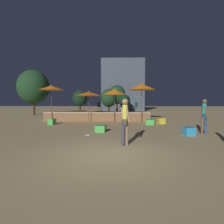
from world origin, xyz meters
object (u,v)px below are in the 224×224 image
at_px(background_tree_1, 124,101).
at_px(background_tree_4, 117,95).
at_px(frisbee_disc, 88,135).
at_px(bistro_chair_1, 99,106).
at_px(patio_umbrella_1, 51,88).
at_px(person_1, 125,120).
at_px(cube_seat_0, 52,122).
at_px(background_tree_3, 80,98).
at_px(patio_umbrella_3, 114,92).
at_px(patio_umbrella_2, 142,87).
at_px(background_tree_2, 109,98).
at_px(cube_seat_4, 101,128).
at_px(bistro_chair_0, 136,106).
at_px(cube_seat_1, 189,131).
at_px(person_0, 204,114).
at_px(cube_seat_3, 150,122).
at_px(background_tree_0, 33,87).
at_px(cube_seat_2, 161,121).
at_px(patio_umbrella_0, 89,94).

height_order(background_tree_1, background_tree_4, background_tree_4).
bearing_deg(frisbee_disc, bistro_chair_1, 91.77).
xyz_separation_m(patio_umbrella_1, person_1, (6.20, -8.63, -1.94)).
bearing_deg(cube_seat_0, background_tree_3, 91.62).
relative_size(patio_umbrella_3, frisbee_disc, 10.57).
xyz_separation_m(patio_umbrella_2, background_tree_2, (-3.14, 6.24, -0.87)).
xyz_separation_m(cube_seat_4, bistro_chair_0, (2.76, 6.79, 1.15)).
distance_m(patio_umbrella_2, background_tree_1, 10.58).
bearing_deg(patio_umbrella_2, background_tree_2, 116.71).
xyz_separation_m(cube_seat_1, person_0, (0.94, 0.36, 0.85)).
relative_size(person_0, bistro_chair_0, 2.11).
bearing_deg(cube_seat_3, background_tree_0, 146.33).
xyz_separation_m(patio_umbrella_3, cube_seat_1, (3.96, -6.35, -2.38)).
relative_size(cube_seat_3, bistro_chair_1, 0.82).
bearing_deg(patio_umbrella_2, person_1, -102.31).
bearing_deg(cube_seat_2, background_tree_1, 101.37).
height_order(patio_umbrella_1, cube_seat_1, patio_umbrella_1).
height_order(patio_umbrella_2, cube_seat_3, patio_umbrella_2).
xyz_separation_m(person_0, background_tree_0, (-15.39, 12.74, 2.55)).
xyz_separation_m(cube_seat_3, background_tree_0, (-13.24, 8.82, 3.43)).
height_order(cube_seat_4, background_tree_1, background_tree_1).
relative_size(cube_seat_4, bistro_chair_1, 0.71).
bearing_deg(cube_seat_0, person_0, -20.55).
relative_size(patio_umbrella_1, background_tree_3, 0.95).
height_order(patio_umbrella_1, bistro_chair_0, patio_umbrella_1).
height_order(patio_umbrella_3, cube_seat_1, patio_umbrella_3).
distance_m(person_0, background_tree_0, 20.14).
distance_m(patio_umbrella_0, background_tree_2, 6.50).
distance_m(cube_seat_1, bistro_chair_0, 8.04).
xyz_separation_m(background_tree_2, background_tree_3, (-4.30, 3.42, 0.08)).
xyz_separation_m(cube_seat_3, bistro_chair_0, (-0.72, 3.45, 1.15)).
distance_m(person_0, background_tree_4, 17.66).
bearing_deg(patio_umbrella_3, patio_umbrella_1, 179.38).
bearing_deg(patio_umbrella_2, cube_seat_2, -46.15).
xyz_separation_m(person_1, background_tree_0, (-11.02, 15.31, 2.58)).
xyz_separation_m(cube_seat_3, background_tree_2, (-3.53, 8.12, 1.98)).
distance_m(bistro_chair_1, background_tree_0, 10.33).
relative_size(cube_seat_0, background_tree_1, 0.21).
height_order(cube_seat_0, cube_seat_1, cube_seat_0).
xyz_separation_m(background_tree_0, background_tree_3, (5.41, 2.73, -1.38)).
relative_size(patio_umbrella_2, cube_seat_1, 5.92).
height_order(patio_umbrella_0, background_tree_2, background_tree_2).
relative_size(patio_umbrella_1, background_tree_1, 1.15).
height_order(cube_seat_4, person_0, person_0).
height_order(patio_umbrella_2, cube_seat_4, patio_umbrella_2).
height_order(patio_umbrella_0, frisbee_disc, patio_umbrella_0).
bearing_deg(person_1, background_tree_4, -126.58).
distance_m(patio_umbrella_0, person_1, 8.86).
bearing_deg(cube_seat_0, cube_seat_1, -24.54).
relative_size(cube_seat_1, person_0, 0.30).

